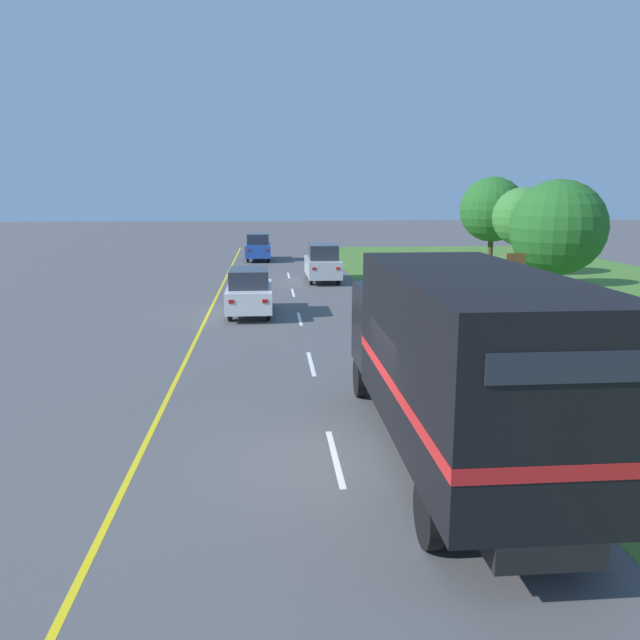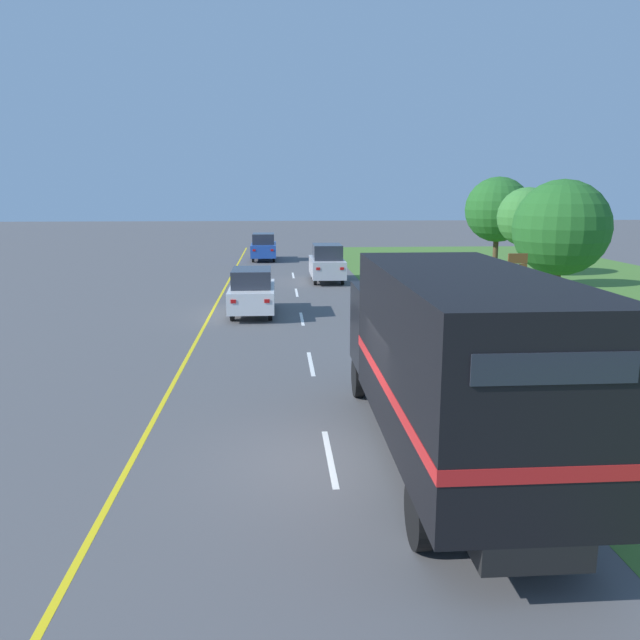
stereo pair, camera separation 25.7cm
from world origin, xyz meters
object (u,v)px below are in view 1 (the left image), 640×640
(roadside_tree_far, at_px, (492,210))
(delineator_post, at_px, (608,468))
(highway_sign, at_px, (495,286))
(horse_trailer_truck, at_px, (455,357))
(lead_car_white, at_px, (250,291))
(lead_car_blue_ahead, at_px, (258,247))
(roadside_tree_near, at_px, (558,228))
(lead_car_silver_ahead, at_px, (323,263))
(roadside_tree_mid, at_px, (522,217))

(roadside_tree_far, distance_m, delineator_post, 29.08)
(highway_sign, relative_size, delineator_post, 3.13)
(delineator_post, bearing_deg, horse_trailer_truck, 146.75)
(horse_trailer_truck, distance_m, lead_car_white, 15.34)
(lead_car_blue_ahead, distance_m, roadside_tree_near, 26.01)
(horse_trailer_truck, distance_m, roadside_tree_near, 14.74)
(horse_trailer_truck, xyz_separation_m, lead_car_white, (-4.05, 14.75, -1.08))
(roadside_tree_near, distance_m, roadside_tree_far, 14.07)
(lead_car_silver_ahead, relative_size, highway_sign, 1.44)
(lead_car_blue_ahead, bearing_deg, lead_car_white, -90.14)
(horse_trailer_truck, distance_m, highway_sign, 10.10)
(lead_car_blue_ahead, bearing_deg, roadside_tree_near, -63.20)
(horse_trailer_truck, height_order, lead_car_silver_ahead, horse_trailer_truck)
(highway_sign, bearing_deg, roadside_tree_mid, 64.50)
(lead_car_blue_ahead, distance_m, roadside_tree_mid, 20.10)
(horse_trailer_truck, height_order, lead_car_blue_ahead, horse_trailer_truck)
(lead_car_silver_ahead, xyz_separation_m, roadside_tree_near, (7.91, -11.65, 2.56))
(lead_car_silver_ahead, bearing_deg, highway_sign, -73.63)
(roadside_tree_mid, bearing_deg, horse_trailer_truck, -114.92)
(lead_car_white, xyz_separation_m, roadside_tree_far, (14.18, 11.58, 2.94))
(roadside_tree_mid, bearing_deg, highway_sign, -115.50)
(lead_car_blue_ahead, distance_m, highway_sign, 27.61)
(roadside_tree_near, bearing_deg, delineator_post, -111.46)
(lead_car_silver_ahead, xyz_separation_m, delineator_post, (2.44, -25.57, -0.53))
(lead_car_white, distance_m, roadside_tree_near, 12.22)
(highway_sign, height_order, roadside_tree_far, roadside_tree_far)
(horse_trailer_truck, height_order, lead_car_white, horse_trailer_truck)
(horse_trailer_truck, xyz_separation_m, lead_car_blue_ahead, (-4.00, 35.58, -1.05))
(lead_car_blue_ahead, relative_size, highway_sign, 1.45)
(lead_car_silver_ahead, height_order, roadside_tree_near, roadside_tree_near)
(lead_car_blue_ahead, bearing_deg, highway_sign, -72.85)
(roadside_tree_mid, height_order, roadside_tree_far, roadside_tree_far)
(highway_sign, bearing_deg, lead_car_silver_ahead, 106.37)
(horse_trailer_truck, relative_size, roadside_tree_mid, 1.72)
(lead_car_blue_ahead, height_order, highway_sign, highway_sign)
(roadside_tree_near, relative_size, roadside_tree_mid, 1.04)
(lead_car_blue_ahead, xyz_separation_m, roadside_tree_mid, (13.91, -14.27, 2.65))
(delineator_post, bearing_deg, highway_sign, 79.68)
(roadside_tree_mid, bearing_deg, lead_car_white, -154.80)
(roadside_tree_far, bearing_deg, roadside_tree_near, -100.08)
(lead_car_white, distance_m, delineator_post, 17.36)
(highway_sign, bearing_deg, lead_car_blue_ahead, 107.15)
(horse_trailer_truck, height_order, highway_sign, horse_trailer_truck)
(horse_trailer_truck, relative_size, lead_car_white, 2.11)
(horse_trailer_truck, bearing_deg, lead_car_white, 105.36)
(roadside_tree_near, bearing_deg, roadside_tree_mid, 75.78)
(lead_car_silver_ahead, xyz_separation_m, roadside_tree_mid, (10.15, -2.82, 2.61))
(horse_trailer_truck, relative_size, delineator_post, 9.37)
(lead_car_blue_ahead, bearing_deg, horse_trailer_truck, -83.58)
(lead_car_blue_ahead, bearing_deg, lead_car_silver_ahead, -71.85)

